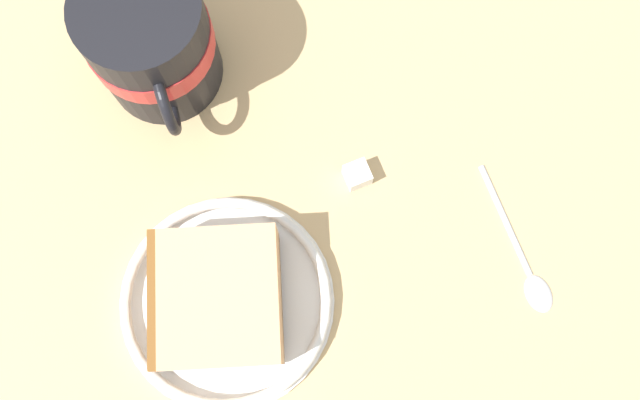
{
  "coord_description": "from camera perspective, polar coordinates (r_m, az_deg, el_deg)",
  "views": [
    {
      "loc": [
        0.84,
        -9.32,
        55.41
      ],
      "look_at": [
        0.97,
        2.42,
        3.0
      ],
      "focal_mm": 40.38,
      "sensor_mm": 36.0,
      "label": 1
    }
  ],
  "objects": [
    {
      "name": "small_plate",
      "position": [
        0.55,
        -7.42,
        -7.97
      ],
      "size": [
        16.33,
        16.33,
        1.76
      ],
      "color": "white",
      "rests_on": "ground_plane"
    },
    {
      "name": "sugar_cube",
      "position": [
        0.56,
        2.97,
        2.01
      ],
      "size": [
        2.41,
        2.41,
        1.85
      ],
      "primitive_type": "cube",
      "rotation": [
        0.0,
        0.0,
        0.38
      ],
      "color": "white",
      "rests_on": "ground_plane"
    },
    {
      "name": "cake_slice",
      "position": [
        0.53,
        -8.08,
        -7.74
      ],
      "size": [
        9.42,
        10.1,
        5.09
      ],
      "color": "brown",
      "rests_on": "small_plate"
    },
    {
      "name": "teaspoon",
      "position": [
        0.58,
        16.2,
        -5.25
      ],
      "size": [
        5.48,
        12.02,
        0.8
      ],
      "color": "silver",
      "rests_on": "ground_plane"
    },
    {
      "name": "ground_plane",
      "position": [
        0.58,
        -0.93,
        -3.39
      ],
      "size": [
        158.77,
        158.77,
        3.76
      ],
      "primitive_type": "cube",
      "color": "tan"
    },
    {
      "name": "tea_mug",
      "position": [
        0.56,
        -13.24,
        12.07
      ],
      "size": [
        9.53,
        12.1,
        10.92
      ],
      "color": "black",
      "rests_on": "ground_plane"
    }
  ]
}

